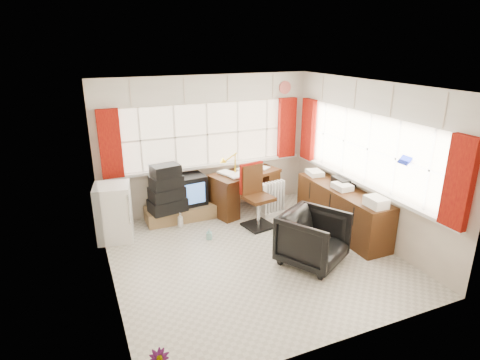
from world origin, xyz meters
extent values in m
plane|color=beige|center=(0.00, 0.00, 0.00)|extent=(4.00, 4.00, 0.00)
plane|color=beige|center=(0.00, 2.00, 1.25)|extent=(4.00, 0.00, 4.00)
plane|color=beige|center=(0.00, -2.00, 1.25)|extent=(4.00, 0.00, 4.00)
plane|color=beige|center=(-2.00, 0.00, 1.25)|extent=(0.00, 4.00, 4.00)
plane|color=beige|center=(2.00, 0.00, 1.25)|extent=(0.00, 4.00, 4.00)
plane|color=white|center=(0.00, 0.00, 2.50)|extent=(4.00, 4.00, 0.00)
plane|color=#F4E1C1|center=(0.00, 1.98, 1.45)|extent=(3.60, 0.00, 3.60)
cube|color=white|center=(0.00, 1.94, 0.87)|extent=(3.70, 0.12, 0.05)
cube|color=white|center=(-1.20, 1.97, 1.45)|extent=(0.03, 0.02, 1.10)
cube|color=white|center=(-0.60, 1.97, 1.45)|extent=(0.03, 0.02, 1.10)
cube|color=white|center=(0.00, 1.97, 1.45)|extent=(0.03, 0.02, 1.10)
cube|color=white|center=(0.60, 1.97, 1.45)|extent=(0.03, 0.02, 1.10)
cube|color=white|center=(1.20, 1.97, 1.45)|extent=(0.03, 0.02, 1.10)
plane|color=#F4E1C1|center=(1.98, 0.00, 1.45)|extent=(0.00, 3.60, 3.60)
cube|color=white|center=(1.94, 0.00, 0.87)|extent=(0.12, 3.70, 0.05)
cube|color=white|center=(1.97, -1.20, 1.45)|extent=(0.02, 0.03, 1.10)
cube|color=white|center=(1.97, -0.60, 1.45)|extent=(0.02, 0.03, 1.10)
cube|color=white|center=(1.97, 0.00, 1.45)|extent=(0.02, 0.03, 1.10)
cube|color=white|center=(1.97, 0.60, 1.45)|extent=(0.02, 0.03, 1.10)
cube|color=white|center=(1.97, 1.20, 1.45)|extent=(0.02, 0.03, 1.10)
cube|color=#971C08|center=(-1.70, 1.90, 1.46)|extent=(0.35, 0.10, 1.15)
cube|color=#971C08|center=(1.60, 1.90, 1.46)|extent=(0.35, 0.10, 1.15)
cube|color=#971C08|center=(1.90, 1.60, 1.46)|extent=(0.10, 0.35, 1.15)
cube|color=#971C08|center=(1.90, -1.70, 1.46)|extent=(0.10, 0.35, 1.15)
cube|color=silver|center=(0.00, 1.96, 2.25)|extent=(3.95, 0.08, 0.48)
cube|color=silver|center=(1.96, 0.00, 2.25)|extent=(0.08, 3.95, 0.48)
cube|color=#462710|center=(0.60, 1.66, 0.72)|extent=(1.44, 0.99, 0.06)
cube|color=#462710|center=(0.12, 1.51, 0.35)|extent=(0.46, 0.65, 0.69)
cube|color=#462710|center=(1.08, 1.80, 0.35)|extent=(0.46, 0.65, 0.69)
cube|color=white|center=(0.60, 1.66, 0.76)|extent=(0.30, 0.35, 0.02)
cube|color=white|center=(0.60, 1.66, 0.77)|extent=(0.30, 0.35, 0.02)
cube|color=white|center=(0.60, 1.66, 0.77)|extent=(0.30, 0.35, 0.02)
cube|color=white|center=(0.60, 1.66, 0.78)|extent=(0.30, 0.35, 0.02)
cube|color=white|center=(0.60, 1.66, 0.78)|extent=(0.30, 0.35, 0.02)
cube|color=white|center=(0.60, 1.66, 0.78)|extent=(0.30, 0.35, 0.02)
cylinder|color=yellow|center=(0.38, 1.58, 0.76)|extent=(0.10, 0.10, 0.02)
cylinder|color=yellow|center=(0.38, 1.58, 0.95)|extent=(0.02, 0.02, 0.37)
cone|color=yellow|center=(0.38, 1.58, 1.10)|extent=(0.17, 0.15, 0.15)
cube|color=black|center=(0.52, 0.88, 0.02)|extent=(0.53, 0.53, 0.04)
cylinder|color=silver|center=(0.52, 0.88, 0.26)|extent=(0.06, 0.06, 0.53)
cube|color=#462710|center=(0.52, 0.88, 0.53)|extent=(0.52, 0.50, 0.06)
cube|color=#462710|center=(0.47, 1.10, 0.82)|extent=(0.41, 0.12, 0.51)
cube|color=#971C08|center=(0.47, 1.10, 0.84)|extent=(0.45, 0.14, 0.53)
imported|color=black|center=(0.71, -0.50, 0.39)|extent=(1.14, 1.14, 0.77)
cube|color=white|center=(0.96, 1.19, 0.04)|extent=(0.46, 0.23, 0.09)
cube|color=white|center=(0.77, 1.16, 0.37)|extent=(0.04, 0.13, 0.57)
cube|color=white|center=(0.83, 1.17, 0.37)|extent=(0.04, 0.13, 0.57)
cube|color=white|center=(0.90, 1.18, 0.37)|extent=(0.04, 0.13, 0.57)
cube|color=white|center=(0.96, 1.19, 0.37)|extent=(0.04, 0.13, 0.57)
cube|color=white|center=(1.03, 1.20, 0.37)|extent=(0.04, 0.13, 0.57)
cube|color=white|center=(1.09, 1.21, 0.37)|extent=(0.04, 0.13, 0.57)
cube|color=white|center=(1.16, 1.22, 0.37)|extent=(0.04, 0.13, 0.57)
cube|color=#462710|center=(1.73, 0.20, 0.38)|extent=(0.50, 2.00, 0.75)
cube|color=white|center=(1.70, -0.60, 0.80)|extent=(0.24, 0.32, 0.10)
cube|color=white|center=(1.70, 0.20, 0.80)|extent=(0.24, 0.32, 0.10)
cube|color=white|center=(1.70, 1.00, 0.80)|extent=(0.24, 0.32, 0.10)
cube|color=black|center=(1.86, 0.38, 0.81)|extent=(0.30, 0.37, 0.12)
cube|color=olive|center=(-0.55, 1.72, 0.12)|extent=(1.40, 0.50, 0.25)
cube|color=black|center=(-0.47, 1.81, 0.52)|extent=(0.65, 0.60, 0.54)
cube|color=#4A7DD3|center=(-0.44, 1.53, 0.52)|extent=(0.45, 0.07, 0.37)
cube|color=black|center=(-0.89, 1.59, 0.36)|extent=(0.67, 0.49, 0.23)
cube|color=black|center=(-0.89, 1.59, 0.58)|extent=(0.62, 0.46, 0.22)
cube|color=black|center=(-0.89, 1.59, 0.79)|extent=(0.57, 0.43, 0.20)
cube|color=black|center=(-0.89, 1.59, 0.99)|extent=(0.51, 0.40, 0.19)
cube|color=white|center=(-1.80, 1.40, 0.46)|extent=(0.63, 0.63, 0.92)
cube|color=silver|center=(-1.60, 1.09, 0.60)|extent=(0.03, 0.03, 0.49)
imported|color=silver|center=(-0.73, 1.39, 0.13)|extent=(0.13, 0.13, 0.26)
imported|color=#82C3BC|center=(-0.42, 0.77, 0.09)|extent=(0.11, 0.11, 0.18)
camera|label=1|loc=(-2.27, -4.79, 3.05)|focal=30.00mm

